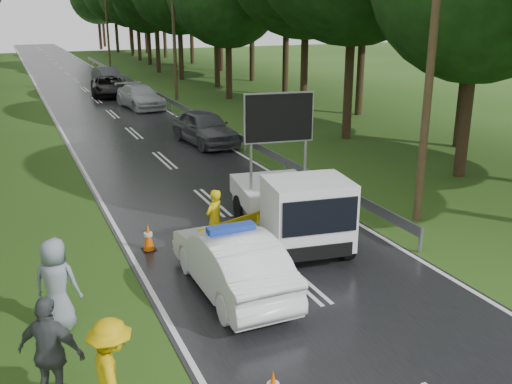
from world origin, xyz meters
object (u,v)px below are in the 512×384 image
barrier (237,227)px  queue_car_fourth (108,76)px  police_sedan (232,261)px  queue_car_third (108,86)px  officer (214,219)px  work_truck (292,206)px  queue_car_first (205,127)px  civilian (290,207)px  queue_car_second (140,97)px

barrier → queue_car_fourth: 36.30m
police_sedan → queue_car_third: 31.82m
officer → queue_car_fourth: officer is taller
police_sedan → queue_car_fourth: size_ratio=0.97×
police_sedan → officer: (0.47, 2.45, 0.10)m
work_truck → officer: bearing=174.8°
work_truck → barrier: size_ratio=2.17×
officer → queue_car_first: (3.76, 11.83, -0.03)m
barrier → queue_car_third: 29.98m
police_sedan → queue_car_fourth: 38.15m
work_truck → queue_car_first: (1.71, 12.33, -0.26)m
civilian → queue_car_fourth: 35.34m
barrier → civilian: 2.14m
police_sedan → queue_car_first: 14.90m
civilian → queue_car_fourth: bearing=68.3°
police_sedan → civilian: (2.80, 2.63, 0.05)m
work_truck → queue_car_fourth: bearing=96.1°
barrier → queue_car_fourth: (2.98, 36.18, -0.03)m
civilian → barrier: bearing=-176.4°
barrier → civilian: civilian is taller
police_sedan → queue_car_first: size_ratio=0.94×
police_sedan → queue_car_fourth: bearing=-96.2°
police_sedan → work_truck: 3.22m
barrier → queue_car_second: 24.10m
police_sedan → officer: 2.50m
work_truck → queue_car_third: size_ratio=1.01×
barrier → officer: officer is taller
officer → civilian: (2.33, 0.18, -0.04)m
officer → civilian: size_ratio=1.06×
police_sedan → civilian: 3.84m
work_truck → officer: (-2.06, 0.49, -0.24)m
queue_car_first → queue_car_third: queue_car_first is taller
officer → queue_car_third: (2.32, 29.24, -0.11)m
work_truck → police_sedan: bearing=-134.1°
barrier → queue_car_second: (2.92, 23.92, -0.05)m
queue_car_first → officer: bearing=-113.2°
police_sedan → officer: officer is taller
queue_car_second → queue_car_third: queue_car_second is taller
queue_car_second → queue_car_fourth: queue_car_fourth is taller
queue_car_first → queue_car_fourth: size_ratio=1.03×
barrier → police_sedan: bearing=-134.7°
queue_car_second → queue_car_fourth: bearing=82.8°
queue_car_first → queue_car_second: bearing=86.8°
police_sedan → queue_car_fourth: (3.82, 37.96, 0.02)m
police_sedan → civilian: size_ratio=2.83×
queue_car_first → queue_car_third: (-1.45, 17.41, -0.08)m
officer → barrier: bearing=87.8°
officer → queue_car_first: 12.42m
barrier → queue_car_third: size_ratio=0.46×
barrier → queue_car_fourth: bearing=65.9°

